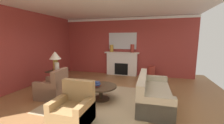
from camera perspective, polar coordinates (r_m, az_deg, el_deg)
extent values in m
plane|color=olive|center=(5.00, -3.62, -13.37)|extent=(8.41, 8.41, 0.00)
cube|color=#9E3833|center=(7.74, 4.49, 6.09)|extent=(7.07, 0.12, 3.01)
cube|color=#9E3833|center=(6.75, -30.17, 4.46)|extent=(0.12, 6.94, 3.01)
cube|color=white|center=(5.03, -2.74, 22.12)|extent=(7.07, 6.94, 0.06)
cube|color=white|center=(7.72, 4.50, 16.69)|extent=(7.07, 0.08, 0.12)
cube|color=tan|center=(4.76, -4.42, -14.48)|extent=(3.04, 2.74, 0.01)
cube|color=white|center=(7.65, 3.89, -0.87)|extent=(1.60, 0.25, 1.17)
cube|color=black|center=(7.68, 3.84, -2.64)|extent=(0.70, 0.26, 0.60)
cube|color=white|center=(7.54, 3.89, 3.72)|extent=(1.80, 0.35, 0.06)
cube|color=silver|center=(7.65, 4.18, 8.34)|extent=(1.48, 0.04, 0.85)
cube|color=#BCB299|center=(4.54, 16.32, -13.04)|extent=(0.96, 2.12, 0.45)
cube|color=#BCB299|center=(4.40, 11.98, -7.71)|extent=(0.26, 2.10, 0.40)
cube|color=#BCB299|center=(3.64, 16.74, -17.36)|extent=(0.91, 0.22, 0.62)
cube|color=#BCB299|center=(5.41, 16.14, -8.46)|extent=(0.91, 0.22, 0.62)
cube|color=brown|center=(5.23, -22.69, -10.49)|extent=(0.88, 0.88, 0.44)
cube|color=brown|center=(4.92, -19.90, -5.73)|extent=(0.24, 0.81, 0.51)
cube|color=brown|center=(5.46, -20.84, -8.64)|extent=(0.81, 0.22, 0.60)
cube|color=brown|center=(4.94, -24.87, -10.76)|extent=(0.81, 0.22, 0.60)
cube|color=#9E7A4C|center=(3.55, -15.51, -19.70)|extent=(0.80, 0.80, 0.44)
cube|color=#9E7A4C|center=(3.60, -13.11, -10.84)|extent=(0.80, 0.16, 0.51)
cube|color=#9E7A4C|center=(3.68, -20.15, -17.42)|extent=(0.14, 0.80, 0.60)
cube|color=#9E7A4C|center=(3.36, -10.48, -19.66)|extent=(0.14, 0.80, 0.60)
cylinder|color=#3D2D1E|center=(4.61, -4.48, -9.64)|extent=(1.00, 1.00, 0.04)
cylinder|color=#3D2D1E|center=(4.69, -4.45, -12.25)|extent=(0.12, 0.12, 0.41)
cylinder|color=#3D2D1E|center=(4.76, -4.42, -14.38)|extent=(0.56, 0.56, 0.03)
cube|color=#3D2D1E|center=(5.98, -21.35, -3.41)|extent=(0.56, 0.56, 0.04)
cube|color=#3D2D1E|center=(6.06, -21.15, -6.64)|extent=(0.10, 0.10, 0.66)
cube|color=#3D2D1E|center=(6.15, -20.99, -9.43)|extent=(0.45, 0.45, 0.04)
cylinder|color=#B28E38|center=(5.93, -21.48, -1.09)|extent=(0.18, 0.18, 0.45)
cone|color=beige|center=(5.88, -21.69, 2.51)|extent=(0.44, 0.44, 0.30)
cylinder|color=beige|center=(5.76, -21.00, -1.90)|extent=(0.16, 0.16, 0.34)
cylinder|color=#9E3328|center=(7.24, 15.28, -4.00)|extent=(0.35, 0.35, 0.62)
cylinder|color=#B7892D|center=(7.64, -0.18, 5.44)|extent=(0.20, 0.20, 0.37)
cylinder|color=#9E3328|center=(7.40, 8.05, 5.37)|extent=(0.19, 0.19, 0.41)
cube|color=maroon|center=(4.58, -6.52, -9.17)|extent=(0.30, 0.27, 0.06)
cube|color=navy|center=(4.49, -6.18, -8.85)|extent=(0.24, 0.22, 0.05)
cube|color=navy|center=(4.57, -6.53, -8.00)|extent=(0.25, 0.21, 0.03)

